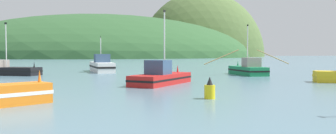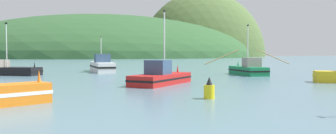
{
  "view_description": "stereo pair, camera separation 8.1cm",
  "coord_description": "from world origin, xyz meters",
  "px_view_note": "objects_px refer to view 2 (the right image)",
  "views": [
    {
      "loc": [
        -11.84,
        -1.09,
        2.7
      ],
      "look_at": [
        -2.24,
        28.78,
        1.4
      ],
      "focal_mm": 35.39,
      "sensor_mm": 36.0,
      "label": 1
    },
    {
      "loc": [
        -11.76,
        -1.11,
        2.7
      ],
      "look_at": [
        -2.24,
        28.78,
        1.4
      ],
      "focal_mm": 35.39,
      "sensor_mm": 36.0,
      "label": 2
    }
  ],
  "objects_px": {
    "fishing_boat_red": "(161,77)",
    "channel_buoy": "(209,90)",
    "fishing_boat_green": "(248,69)",
    "fishing_boat_white": "(102,66)",
    "fishing_boat_black": "(6,70)"
  },
  "relations": [
    {
      "from": "fishing_boat_red",
      "to": "channel_buoy",
      "type": "xyz_separation_m",
      "value": [
        0.15,
        -9.67,
        -0.12
      ]
    },
    {
      "from": "fishing_boat_green",
      "to": "channel_buoy",
      "type": "relative_size",
      "value": 8.7
    },
    {
      "from": "fishing_boat_white",
      "to": "channel_buoy",
      "type": "height_order",
      "value": "fishing_boat_white"
    },
    {
      "from": "fishing_boat_black",
      "to": "channel_buoy",
      "type": "xyz_separation_m",
      "value": [
        15.03,
        -27.35,
        -0.11
      ]
    },
    {
      "from": "fishing_boat_green",
      "to": "fishing_boat_white",
      "type": "height_order",
      "value": "fishing_boat_green"
    },
    {
      "from": "fishing_boat_white",
      "to": "channel_buoy",
      "type": "xyz_separation_m",
      "value": [
        2.83,
        -30.98,
        -0.33
      ]
    },
    {
      "from": "fishing_boat_black",
      "to": "channel_buoy",
      "type": "height_order",
      "value": "fishing_boat_black"
    },
    {
      "from": "fishing_boat_black",
      "to": "fishing_boat_white",
      "type": "xyz_separation_m",
      "value": [
        12.21,
        3.64,
        0.22
      ]
    },
    {
      "from": "fishing_boat_black",
      "to": "channel_buoy",
      "type": "distance_m",
      "value": 31.21
    },
    {
      "from": "fishing_boat_green",
      "to": "fishing_boat_black",
      "type": "bearing_deg",
      "value": 77.6
    },
    {
      "from": "fishing_boat_black",
      "to": "fishing_boat_white",
      "type": "distance_m",
      "value": 12.74
    },
    {
      "from": "fishing_boat_black",
      "to": "fishing_boat_white",
      "type": "bearing_deg",
      "value": 48.87
    },
    {
      "from": "fishing_boat_green",
      "to": "fishing_boat_white",
      "type": "relative_size",
      "value": 1.25
    },
    {
      "from": "fishing_boat_black",
      "to": "fishing_boat_green",
      "type": "xyz_separation_m",
      "value": [
        28.78,
        -9.11,
        0.07
      ]
    },
    {
      "from": "fishing_boat_red",
      "to": "channel_buoy",
      "type": "bearing_deg",
      "value": -133.97
    }
  ]
}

